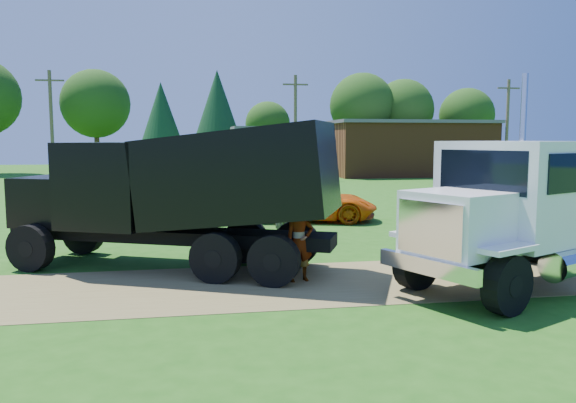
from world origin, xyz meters
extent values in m
plane|color=#215913|center=(0.00, 0.00, 0.00)|extent=(140.00, 140.00, 0.00)
cube|color=brown|center=(0.00, 0.00, 0.01)|extent=(120.00, 4.20, 0.01)
cube|color=black|center=(5.59, -0.65, 0.90)|extent=(8.07, 4.51, 0.34)
cylinder|color=black|center=(3.15, -3.11, 0.62)|extent=(1.28, 0.88, 1.23)
cylinder|color=black|center=(3.15, -3.11, 0.62)|extent=(0.57, 0.56, 0.43)
cylinder|color=black|center=(2.14, -0.93, 0.62)|extent=(1.28, 0.88, 1.23)
cylinder|color=black|center=(2.14, -0.93, 0.62)|extent=(0.57, 0.56, 0.43)
cylinder|color=black|center=(6.71, 1.20, 0.62)|extent=(1.28, 0.88, 1.23)
cylinder|color=black|center=(6.71, 1.20, 0.62)|extent=(0.57, 0.56, 0.43)
cylinder|color=black|center=(8.03, 1.81, 0.62)|extent=(1.28, 0.88, 1.23)
cylinder|color=black|center=(8.03, 1.81, 0.62)|extent=(0.57, 0.56, 0.43)
cube|color=white|center=(2.69, -2.00, 1.74)|extent=(2.63, 2.58, 1.34)
cube|color=silver|center=(1.78, -2.42, 1.68)|extent=(0.79, 1.56, 1.12)
cube|color=silver|center=(1.73, -2.44, 0.90)|extent=(1.24, 2.41, 0.34)
cube|color=white|center=(4.32, -1.24, 2.30)|extent=(3.27, 3.43, 2.35)
cube|color=black|center=(3.27, -1.73, 2.80)|extent=(1.00, 2.06, 0.95)
cube|color=black|center=(4.89, -2.47, 2.80)|extent=(1.54, 0.75, 0.84)
cube|color=black|center=(3.75, -0.01, 2.80)|extent=(1.54, 0.75, 0.84)
cube|color=white|center=(3.15, -3.11, 1.34)|extent=(1.43, 1.02, 0.11)
cube|color=white|center=(2.14, -0.93, 1.34)|extent=(1.43, 1.02, 0.11)
cylinder|color=silver|center=(5.22, -2.24, 0.78)|extent=(1.71, 1.27, 0.67)
cylinder|color=silver|center=(5.23, -0.14, 2.58)|extent=(0.21, 0.21, 5.16)
cylinder|color=black|center=(6.81, -0.08, 1.15)|extent=(1.64, 1.64, 0.13)
cube|color=black|center=(-3.70, 2.29, 0.91)|extent=(8.84, 4.71, 0.34)
cylinder|color=black|center=(-7.32, 2.56, 0.63)|extent=(1.31, 0.87, 1.26)
cylinder|color=black|center=(-7.32, 2.56, 0.63)|extent=(0.57, 0.56, 0.44)
cylinder|color=black|center=(-6.36, 4.76, 0.63)|extent=(1.31, 0.87, 1.26)
cylinder|color=black|center=(-6.36, 4.76, 0.63)|extent=(0.57, 0.56, 0.44)
cylinder|color=black|center=(-2.50, 0.45, 0.63)|extent=(1.31, 0.87, 1.26)
cylinder|color=black|center=(-2.50, 0.45, 0.63)|extent=(0.57, 0.56, 0.44)
cylinder|color=black|center=(-1.54, 2.65, 0.63)|extent=(1.31, 0.87, 1.26)
cylinder|color=black|center=(-1.54, 2.65, 0.63)|extent=(0.57, 0.56, 0.44)
cylinder|color=black|center=(-1.14, -0.14, 0.63)|extent=(1.31, 0.87, 1.26)
cylinder|color=black|center=(-1.14, -0.14, 0.63)|extent=(0.57, 0.56, 0.44)
cylinder|color=black|center=(-0.18, 2.06, 0.63)|extent=(1.31, 0.87, 1.26)
cylinder|color=black|center=(-0.18, 2.06, 0.63)|extent=(0.57, 0.56, 0.44)
cube|color=black|center=(-6.74, 3.61, 1.77)|extent=(2.66, 2.61, 1.37)
cube|color=silver|center=(-7.68, 4.02, 1.72)|extent=(0.77, 1.61, 1.14)
cube|color=black|center=(-5.06, 2.88, 2.29)|extent=(3.19, 3.43, 2.29)
cube|color=black|center=(-6.09, 3.33, 2.80)|extent=(0.97, 2.12, 0.91)
cube|color=black|center=(-1.81, 1.46, 2.57)|extent=(5.69, 4.52, 2.78)
imported|color=#E05C0A|center=(2.07, 10.45, 0.79)|extent=(6.15, 3.99, 1.58)
imported|color=#999999|center=(-0.45, 0.24, 0.99)|extent=(0.81, 0.62, 1.99)
imported|color=#999999|center=(-0.02, 6.42, 0.98)|extent=(1.20, 1.13, 1.96)
cube|color=brown|center=(18.00, 40.00, 2.50)|extent=(15.00, 10.00, 5.00)
cube|color=#55555A|center=(18.00, 40.00, 5.15)|extent=(15.40, 10.40, 0.30)
cube|color=tan|center=(4.00, 40.00, 1.80)|extent=(6.00, 5.00, 3.60)
cube|color=#55555A|center=(4.00, 40.00, 4.10)|extent=(6.20, 5.40, 1.20)
cylinder|color=brown|center=(-14.00, 35.00, 4.50)|extent=(0.28, 0.28, 9.00)
cube|color=brown|center=(-14.00, 35.00, 8.20)|extent=(2.20, 0.14, 0.14)
cylinder|color=brown|center=(6.00, 35.00, 4.50)|extent=(0.28, 0.28, 9.00)
cube|color=brown|center=(6.00, 35.00, 8.20)|extent=(2.20, 0.14, 0.14)
cylinder|color=brown|center=(26.00, 35.00, 4.50)|extent=(0.28, 0.28, 9.00)
cube|color=brown|center=(26.00, 35.00, 8.20)|extent=(2.20, 0.14, 0.14)
cylinder|color=#392B17|center=(-13.26, 52.49, 2.00)|extent=(0.56, 0.56, 4.00)
sphere|color=#184110|center=(-13.26, 52.49, 7.43)|extent=(7.55, 7.55, 7.55)
cylinder|color=#392B17|center=(-0.07, 47.73, 1.91)|extent=(0.56, 0.56, 3.82)
cone|color=black|center=(-0.07, 47.73, 7.31)|extent=(4.80, 4.80, 7.09)
cylinder|color=#392B17|center=(6.25, 54.29, 1.44)|extent=(0.56, 0.56, 2.87)
sphere|color=#184110|center=(6.25, 54.29, 5.34)|extent=(5.42, 5.42, 5.42)
cylinder|color=#392B17|center=(16.56, 49.60, 1.98)|extent=(0.56, 0.56, 3.96)
sphere|color=#184110|center=(16.56, 49.60, 7.35)|extent=(7.47, 7.47, 7.47)
cylinder|color=#392B17|center=(29.05, 48.72, 1.69)|extent=(0.56, 0.56, 3.39)
sphere|color=#184110|center=(29.05, 48.72, 6.29)|extent=(6.39, 6.39, 6.39)
cylinder|color=#392B17|center=(-5.81, 44.91, 1.62)|extent=(0.56, 0.56, 3.24)
cone|color=black|center=(-5.81, 44.91, 6.20)|extent=(4.07, 4.07, 6.02)
cylinder|color=#392B17|center=(21.59, 49.66, 1.87)|extent=(0.56, 0.56, 3.74)
sphere|color=#184110|center=(21.59, 49.66, 6.95)|extent=(7.06, 7.06, 7.06)
camera|label=1|loc=(-3.08, -13.17, 3.52)|focal=35.00mm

